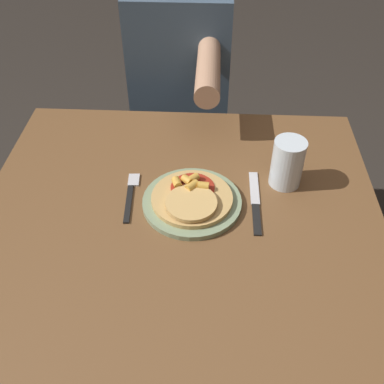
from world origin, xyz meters
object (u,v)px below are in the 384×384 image
(plate, at_px, (192,202))
(drinking_glass, at_px, (287,163))
(pizza, at_px, (192,197))
(person_diner, at_px, (181,86))
(fork, at_px, (131,194))
(knife, at_px, (255,203))
(dining_table, at_px, (180,253))

(plate, bearing_deg, drinking_glass, 21.73)
(pizza, xyz_separation_m, person_diner, (-0.07, 0.66, -0.08))
(fork, bearing_deg, pizza, -10.77)
(drinking_glass, bearing_deg, knife, -132.96)
(dining_table, distance_m, fork, 0.19)
(pizza, distance_m, person_diner, 0.66)
(knife, bearing_deg, pizza, -175.68)
(drinking_glass, bearing_deg, dining_table, -150.81)
(knife, relative_size, drinking_glass, 1.73)
(dining_table, relative_size, plate, 4.02)
(dining_table, distance_m, person_diner, 0.71)
(fork, xyz_separation_m, person_diner, (0.08, 0.63, -0.05))
(fork, relative_size, person_diner, 0.15)
(pizza, xyz_separation_m, fork, (-0.15, 0.03, -0.02))
(plate, distance_m, drinking_glass, 0.26)
(pizza, bearing_deg, drinking_glass, 22.23)
(fork, bearing_deg, plate, -9.83)
(person_diner, bearing_deg, knife, -70.54)
(plate, bearing_deg, person_diner, 96.41)
(plate, bearing_deg, pizza, -99.43)
(plate, relative_size, knife, 1.09)
(drinking_glass, bearing_deg, pizza, -157.77)
(plate, distance_m, person_diner, 0.66)
(pizza, xyz_separation_m, knife, (0.15, 0.01, -0.02))
(knife, height_order, person_diner, person_diner)
(plate, height_order, knife, plate)
(plate, height_order, fork, plate)
(fork, xyz_separation_m, drinking_glass, (0.39, 0.07, 0.06))
(dining_table, bearing_deg, plate, 61.60)
(dining_table, height_order, drinking_glass, drinking_glass)
(fork, distance_m, knife, 0.31)
(knife, bearing_deg, plate, -176.60)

